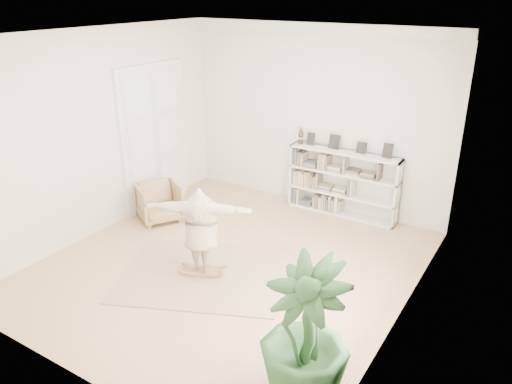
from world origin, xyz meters
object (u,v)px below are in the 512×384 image
Objects in this scene: bookshelf at (343,184)px; rocker_board at (202,271)px; person at (200,228)px; armchair at (159,202)px; houseplant at (305,335)px.

rocker_board is (-0.94, -3.28, -0.57)m from bookshelf.
bookshelf is at bearing -129.72° from person.
armchair is at bearing -54.95° from person.
person is at bearing 80.36° from rocker_board.
houseplant is at bearing -89.07° from armchair.
rocker_board is at bearing 80.36° from person.
bookshelf is 3.42m from person.
person is at bearing -106.04° from bookshelf.
bookshelf is 3.86× the size of rocker_board.
houseplant reaches higher than bookshelf.
bookshelf is at bearing 108.17° from houseplant.
rocker_board is 0.33× the size of person.
rocker_board is at bearing -89.66° from armchair.
person is (-0.94, -3.28, 0.18)m from bookshelf.
armchair is 0.46× the size of person.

